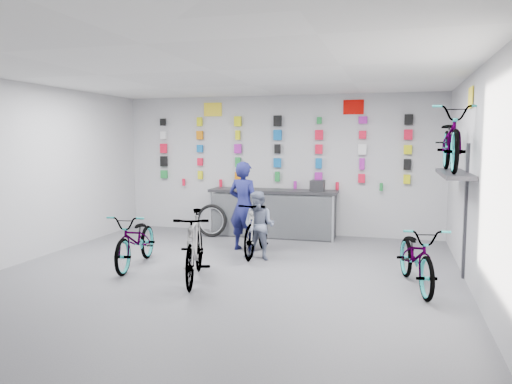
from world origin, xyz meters
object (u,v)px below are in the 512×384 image
(bike_right, at_px, (417,256))
(clerk, at_px, (244,206))
(bike_service, at_px, (257,227))
(customer, at_px, (259,226))
(counter, at_px, (273,214))
(bike_left, at_px, (136,240))
(bike_center, at_px, (195,247))

(bike_right, relative_size, clerk, 1.03)
(bike_right, height_order, bike_service, bike_service)
(bike_service, height_order, customer, customer)
(counter, bearing_deg, customer, -82.88)
(bike_left, distance_m, bike_service, 2.11)
(bike_left, xyz_separation_m, customer, (1.79, 0.98, 0.15))
(counter, relative_size, bike_center, 1.58)
(bike_service, bearing_deg, bike_left, -143.43)
(bike_center, xyz_separation_m, clerk, (0.08, 2.17, 0.31))
(bike_right, distance_m, bike_service, 2.97)
(bike_service, distance_m, clerk, 0.57)
(bike_right, bearing_deg, bike_center, 177.58)
(bike_left, relative_size, clerk, 1.02)
(bike_center, xyz_separation_m, customer, (0.55, 1.53, 0.08))
(bike_left, xyz_separation_m, clerk, (1.32, 1.62, 0.38))
(counter, bearing_deg, bike_service, -85.92)
(bike_service, relative_size, customer, 1.41)
(bike_center, relative_size, customer, 1.45)
(counter, xyz_separation_m, customer, (0.26, -2.06, 0.10))
(clerk, relative_size, customer, 1.40)
(bike_left, distance_m, bike_right, 4.32)
(bike_right, distance_m, clerk, 3.44)
(counter, bearing_deg, bike_right, -47.66)
(counter, xyz_separation_m, clerk, (-0.21, -1.42, 0.34))
(bike_left, bearing_deg, bike_service, 29.07)
(bike_left, xyz_separation_m, bike_right, (4.32, -0.02, 0.01))
(clerk, height_order, customer, clerk)
(clerk, bearing_deg, customer, 138.89)
(counter, xyz_separation_m, bike_right, (2.79, -3.06, -0.04))
(bike_right, height_order, clerk, clerk)
(bike_right, relative_size, bike_service, 1.03)
(bike_left, height_order, bike_service, bike_service)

